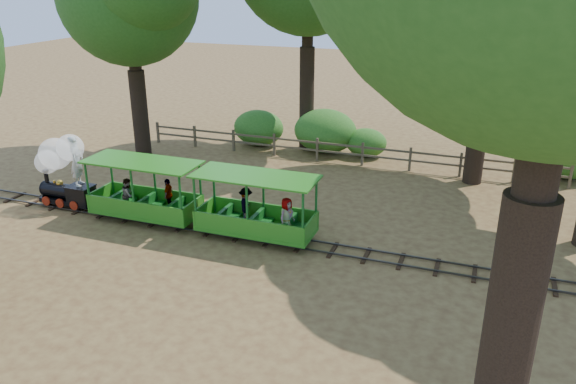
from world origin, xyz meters
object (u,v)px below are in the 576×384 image
(carriage_front, at_px, (145,198))
(carriage_rear, at_px, (258,214))
(locomotive, at_px, (62,165))
(fence, at_px, (340,150))

(carriage_front, xyz_separation_m, carriage_rear, (3.97, 0.03, 0.02))
(locomotive, height_order, fence, locomotive)
(locomotive, relative_size, fence, 0.15)
(carriage_front, height_order, fence, carriage_front)
(locomotive, distance_m, carriage_front, 3.40)
(carriage_front, bearing_deg, locomotive, 178.48)
(locomotive, bearing_deg, fence, 45.88)
(locomotive, bearing_deg, carriage_rear, -0.48)
(locomotive, relative_size, carriage_front, 0.71)
(locomotive, height_order, carriage_rear, locomotive)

